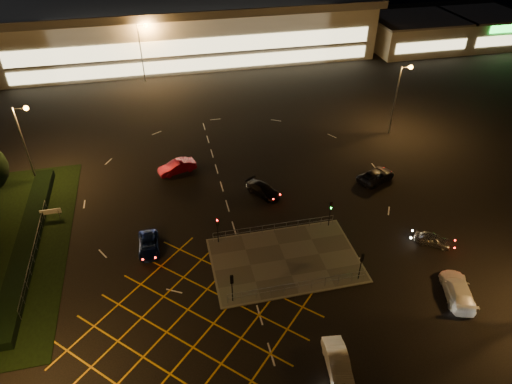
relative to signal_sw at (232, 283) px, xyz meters
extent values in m
plane|color=black|center=(4.00, 5.99, -2.37)|extent=(180.00, 180.00, 0.00)
cube|color=#4C4944|center=(6.00, 3.99, -2.31)|extent=(14.00, 9.00, 0.12)
cube|color=black|center=(-19.00, 11.99, -1.87)|extent=(2.00, 26.00, 1.00)
cube|color=beige|center=(4.00, 67.99, 2.63)|extent=(70.00, 25.00, 10.00)
cube|color=slate|center=(4.00, 67.99, 7.83)|extent=(72.00, 26.50, 0.60)
cube|color=#FFEAA5|center=(4.00, 55.44, 2.63)|extent=(66.00, 0.20, 3.00)
cube|color=#FFEAA5|center=(4.00, 55.44, -0.57)|extent=(66.00, 0.20, 2.20)
cube|color=beige|center=(50.00, 59.99, 0.63)|extent=(18.00, 14.00, 6.00)
cube|color=slate|center=(50.00, 59.99, 3.78)|extent=(18.80, 14.80, 0.40)
cube|color=#FFEAA5|center=(50.00, 52.94, 0.23)|extent=(15.30, 0.20, 2.00)
cube|color=beige|center=(66.00, 59.99, 0.63)|extent=(14.00, 14.00, 6.00)
cube|color=slate|center=(66.00, 59.99, 3.78)|extent=(14.80, 14.80, 0.40)
cube|color=#FFEAA5|center=(66.00, 52.94, 0.23)|extent=(11.90, 0.20, 2.00)
cube|color=#19E533|center=(66.00, 52.84, 2.63)|extent=(7.00, 0.30, 1.40)
cylinder|color=slate|center=(-20.00, 23.99, 2.63)|extent=(0.20, 0.20, 10.00)
cylinder|color=slate|center=(-19.30, 23.99, 7.43)|extent=(1.40, 0.12, 0.12)
sphere|color=orange|center=(-18.60, 23.99, 7.38)|extent=(0.56, 0.56, 0.56)
cylinder|color=slate|center=(28.00, 25.99, 2.63)|extent=(0.20, 0.20, 10.00)
cylinder|color=slate|center=(28.70, 25.99, 7.43)|extent=(1.40, 0.12, 0.12)
sphere|color=orange|center=(29.40, 25.99, 7.38)|extent=(0.56, 0.56, 0.56)
cylinder|color=slate|center=(-6.00, 53.99, 2.63)|extent=(0.20, 0.20, 10.00)
cylinder|color=slate|center=(-5.30, 53.99, 7.43)|extent=(1.40, 0.12, 0.12)
sphere|color=orange|center=(-4.60, 53.99, 7.38)|extent=(0.56, 0.56, 0.56)
cylinder|color=slate|center=(34.00, 55.99, 2.63)|extent=(0.20, 0.20, 10.00)
cylinder|color=slate|center=(34.70, 55.99, 7.43)|extent=(1.40, 0.12, 0.12)
sphere|color=orange|center=(35.40, 55.99, 7.38)|extent=(0.56, 0.56, 0.56)
cylinder|color=black|center=(0.00, -0.01, -0.75)|extent=(0.10, 0.10, 3.00)
cube|color=black|center=(0.00, -0.01, 0.45)|extent=(0.28, 0.18, 0.90)
sphere|color=#19FF33|center=(0.00, 0.12, 0.45)|extent=(0.16, 0.16, 0.16)
cylinder|color=black|center=(12.00, -0.01, -0.75)|extent=(0.10, 0.10, 3.00)
cube|color=black|center=(12.00, -0.01, 0.45)|extent=(0.28, 0.18, 0.90)
sphere|color=#19FF33|center=(12.00, 0.12, 0.45)|extent=(0.16, 0.16, 0.16)
cylinder|color=black|center=(0.00, 7.99, -0.75)|extent=(0.10, 0.10, 3.00)
cube|color=black|center=(0.00, 7.99, 0.45)|extent=(0.28, 0.18, 0.90)
sphere|color=#FF0C0C|center=(0.00, 7.86, 0.45)|extent=(0.16, 0.16, 0.16)
cylinder|color=black|center=(12.00, 7.99, -0.75)|extent=(0.10, 0.10, 3.00)
cube|color=black|center=(12.00, 7.99, 0.45)|extent=(0.28, 0.18, 0.90)
sphere|color=#19FF33|center=(12.00, 7.86, 0.45)|extent=(0.16, 0.16, 0.16)
imported|color=silver|center=(6.63, -8.38, -1.62)|extent=(2.12, 4.71, 1.50)
imported|color=#0B1643|center=(-6.99, 8.58, -1.74)|extent=(2.11, 4.50, 1.25)
imported|color=black|center=(6.53, 15.27, -1.69)|extent=(4.13, 4.90, 1.34)
imported|color=#9D9FA4|center=(21.34, 2.90, -1.74)|extent=(3.84, 3.30, 1.25)
imported|color=maroon|center=(-2.94, 22.39, -1.58)|extent=(5.05, 2.99, 1.57)
imported|color=black|center=(20.72, 15.00, -1.65)|extent=(5.68, 4.32, 1.43)
imported|color=silver|center=(19.79, -3.89, -1.58)|extent=(3.80, 5.85, 1.58)
camera|label=1|loc=(-4.10, -27.15, 29.27)|focal=32.00mm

